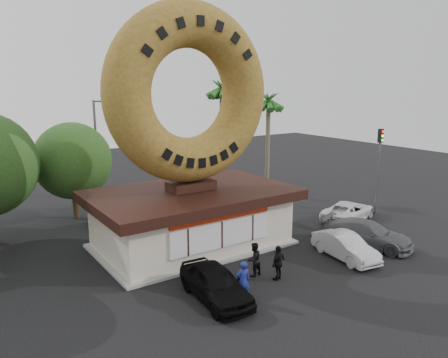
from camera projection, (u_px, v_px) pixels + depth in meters
ground at (257, 284)px, 20.42m from camera, size 90.00×90.00×0.00m
donut_shop at (192, 216)px, 24.86m from camera, size 11.20×7.20×3.80m
giant_donut at (190, 94)px, 23.39m from camera, size 9.63×2.45×9.63m
tree_mid at (73, 161)px, 29.44m from camera, size 5.20×5.20×6.63m
palm_near at (222, 93)px, 34.00m from camera, size 2.60×2.60×9.75m
palm_far at (269, 104)px, 34.92m from camera, size 2.60×2.60×8.75m
street_lamp at (99, 150)px, 31.33m from camera, size 2.11×0.20×8.00m
traffic_signal at (379, 160)px, 30.50m from camera, size 0.30×0.38×6.07m
person_left at (243, 281)px, 18.64m from camera, size 0.75×0.58×1.82m
person_center at (254, 259)px, 21.08m from camera, size 0.92×0.77×1.69m
person_right at (278, 263)px, 20.67m from camera, size 1.08×0.71×1.71m
car_black at (216, 283)px, 18.79m from camera, size 2.14×4.57×1.51m
car_silver at (345, 246)px, 23.23m from camera, size 1.94×4.22×1.34m
car_grey at (367, 234)px, 24.96m from camera, size 3.71×5.46×1.47m
car_white at (348, 211)px, 29.65m from camera, size 5.17×3.42×1.32m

